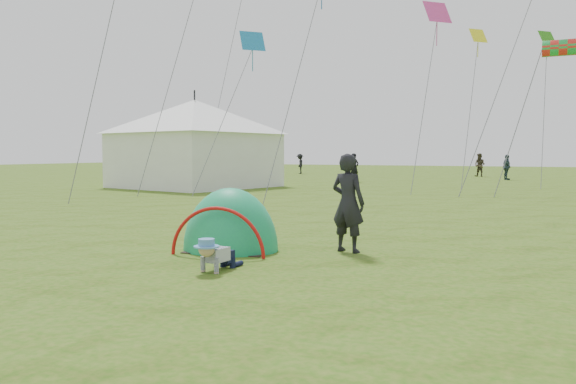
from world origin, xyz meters
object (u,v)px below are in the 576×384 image
at_px(crawling_toddler, 215,254).
at_px(popup_tent, 231,250).
at_px(standing_adult, 348,203).
at_px(event_marquee, 195,140).

bearing_deg(crawling_toddler, popup_tent, 119.10).
xyz_separation_m(crawling_toddler, standing_adult, (1.23, 2.33, 0.60)).
distance_m(crawling_toddler, popup_tent, 1.79).
relative_size(standing_adult, event_marquee, 0.25).
relative_size(crawling_toddler, standing_adult, 0.39).
relative_size(crawling_toddler, event_marquee, 0.10).
bearing_deg(standing_adult, popup_tent, 32.09).
distance_m(standing_adult, event_marquee, 19.61).
relative_size(popup_tent, event_marquee, 0.32).
bearing_deg(popup_tent, crawling_toddler, -76.70).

